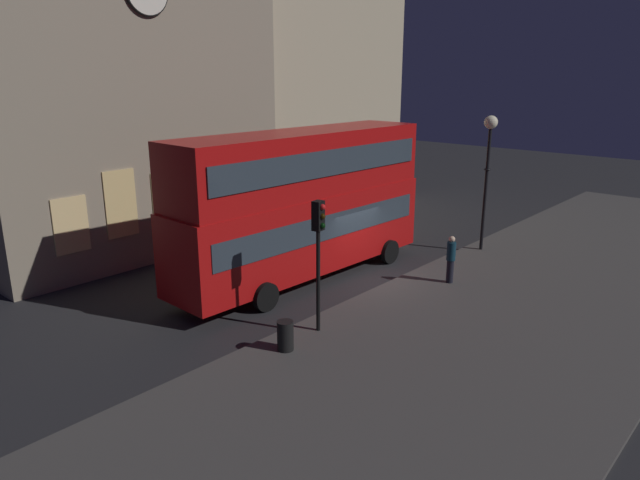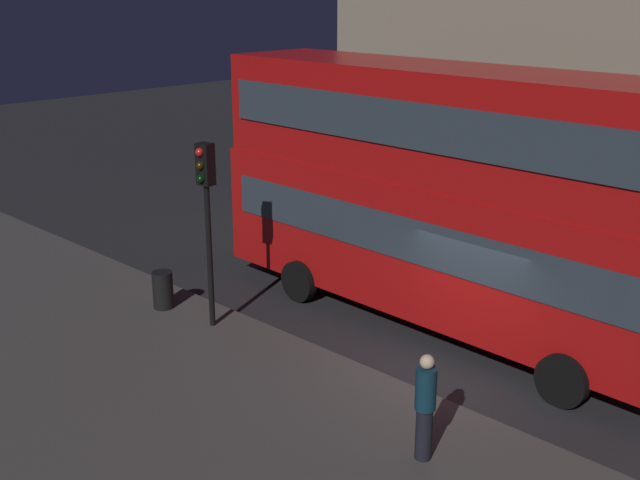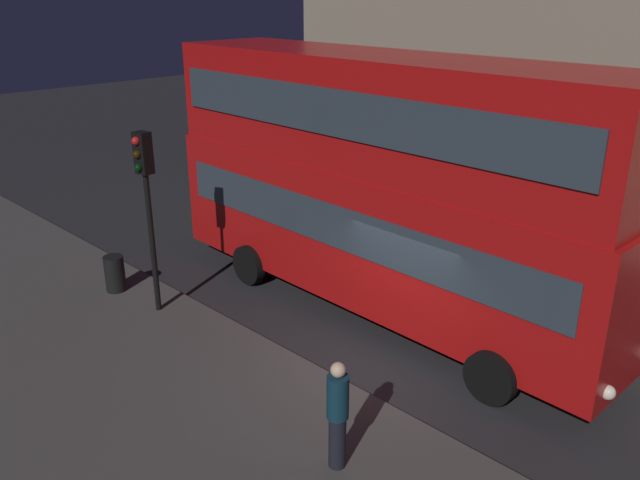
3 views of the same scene
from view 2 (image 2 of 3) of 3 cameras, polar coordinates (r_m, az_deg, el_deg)
The scene contains 5 objects.
ground_plane at distance 15.08m, azimuth 8.89°, elevation -9.92°, with size 80.00×80.00×0.00m, color #232326.
double_decker_bus at distance 16.37m, azimuth 8.88°, elevation 3.84°, with size 11.10×3.01×5.50m.
traffic_light_near_kerb at distance 15.98m, azimuth -8.30°, elevation 3.11°, with size 0.35×0.38×3.93m.
pedestrian at distance 12.08m, azimuth 7.67°, elevation -11.88°, with size 0.32×0.32×1.75m.
litter_bin at distance 17.84m, azimuth -11.39°, elevation -3.59°, with size 0.46×0.46×0.85m, color black.
Camera 2 is at (7.40, -11.09, 7.04)m, focal length 43.85 mm.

